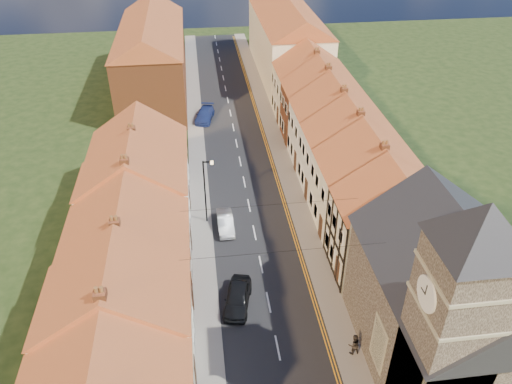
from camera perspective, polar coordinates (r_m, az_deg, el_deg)
The scene contains 21 objects.
road at distance 52.02m, azimuth -1.83°, elevation 3.51°, with size 7.00×90.00×0.02m, color black.
pavement_left at distance 51.84m, azimuth -6.68°, elevation 3.23°, with size 1.80×90.00×0.12m, color gray.
pavement_right at distance 52.52m, azimuth 2.96°, elevation 3.87°, with size 1.80×90.00×0.12m, color gray.
church at distance 30.35m, azimuth 21.74°, elevation -11.38°, with size 11.25×14.25×15.20m.
cottage_r_tudor at distance 37.48m, azimuth 15.08°, elevation -3.05°, with size 8.30×5.20×9.00m.
cottage_r_white_near at distance 41.60m, azimuth 12.62°, elevation 1.36°, with size 8.30×6.00×9.00m.
cottage_r_cream_mid at distance 45.98m, azimuth 10.56°, elevation 4.96°, with size 8.30×5.20×9.00m.
cottage_r_pink at distance 50.57m, azimuth 8.86°, elevation 7.90°, with size 8.30×6.00×9.00m.
cottage_r_white_far at distance 55.29m, azimuth 7.42°, elevation 10.35°, with size 8.30×5.20×9.00m.
cottage_r_cream_far at distance 60.14m, azimuth 6.19°, elevation 12.39°, with size 8.30×6.00×9.00m.
cottage_l_cream at distance 30.17m, azimuth -15.38°, elevation -13.82°, with size 8.30×6.30×9.10m.
cottage_l_white at distance 34.90m, azimuth -14.33°, elevation -6.26°, with size 8.30×6.90×8.80m.
cottage_l_brick_mid at distance 39.67m, azimuth -13.65°, elevation -0.45°, with size 8.30×5.70×9.10m.
cottage_l_pink at distance 44.66m, azimuth -13.09°, elevation 3.54°, with size 8.30×6.30×8.80m.
block_right_far at distance 74.04m, azimuth 3.56°, elevation 17.31°, with size 8.30×24.20×10.50m.
block_left_far at distance 68.25m, azimuth -11.76°, elevation 15.25°, with size 8.30×24.20×10.50m.
lamppost at distance 41.50m, azimuth -5.76°, elevation 0.46°, with size 0.88×0.15×6.00m.
car_near at distance 35.64m, azimuth -2.11°, elevation -11.95°, with size 1.68×4.17×1.42m, color black.
car_mid at distance 42.35m, azimuth -3.53°, elevation -3.50°, with size 1.30×3.72×1.23m, color #AEB3B6.
car_far at distance 60.86m, azimuth -5.88°, elevation 8.78°, with size 1.86×4.57×1.33m, color navy.
pedestrian_right at distance 33.24m, azimuth 11.12°, elevation -16.72°, with size 0.76×0.59×1.57m, color black.
Camera 1 is at (-4.07, -14.75, 26.22)m, focal length 35.00 mm.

